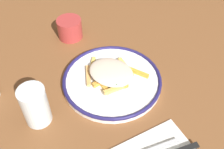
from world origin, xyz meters
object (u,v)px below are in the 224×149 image
Objects in this scene: plate at (112,80)px; fries_heap at (111,74)px; water_glass at (35,106)px; coffee_mug at (70,28)px.

fries_heap reaches higher than plate.
water_glass is 0.37m from coffee_mug.
water_glass is at bearing 148.28° from coffee_mug.
fries_heap is 0.24m from water_glass.
plate is 2.70× the size of coffee_mug.
coffee_mug reaches higher than plate.
water_glass reaches higher than plate.
plate is 1.55× the size of fries_heap.
coffee_mug is at bearing -31.72° from water_glass.
coffee_mug is (0.31, -0.19, -0.02)m from water_glass.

